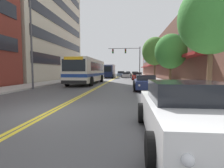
% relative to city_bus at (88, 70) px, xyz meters
% --- Properties ---
extents(ground_plane, '(240.00, 240.00, 0.00)m').
position_rel_city_bus_xyz_m(ground_plane, '(2.12, 22.23, -1.67)').
color(ground_plane, '#4C4C4F').
extents(sidewalk_left, '(2.96, 106.00, 0.15)m').
position_rel_city_bus_xyz_m(sidewalk_left, '(-4.86, 22.23, -1.59)').
color(sidewalk_left, '#B2ADA5').
rests_on(sidewalk_left, ground_plane).
extents(sidewalk_right, '(2.96, 106.00, 0.15)m').
position_rel_city_bus_xyz_m(sidewalk_right, '(9.10, 22.23, -1.59)').
color(sidewalk_right, '#B2ADA5').
rests_on(sidewalk_right, ground_plane).
extents(centre_line, '(0.34, 106.00, 0.01)m').
position_rel_city_bus_xyz_m(centre_line, '(2.12, 22.23, -1.66)').
color(centre_line, yellow).
rests_on(centre_line, ground_plane).
extents(office_tower_left, '(12.08, 22.15, 22.64)m').
position_rel_city_bus_xyz_m(office_tower_left, '(-12.57, 8.76, 9.65)').
color(office_tower_left, beige).
rests_on(office_tower_left, ground_plane).
extents(storefront_row_right, '(9.10, 68.00, 8.28)m').
position_rel_city_bus_xyz_m(storefront_row_right, '(14.81, 22.23, 2.47)').
color(storefront_row_right, brown).
rests_on(storefront_row_right, ground_plane).
extents(city_bus, '(2.85, 10.82, 2.94)m').
position_rel_city_bus_xyz_m(city_bus, '(0.00, 0.00, 0.00)').
color(city_bus, silver).
rests_on(city_bus, ground_plane).
extents(car_dark_grey_parked_left_mid, '(2.03, 4.50, 1.24)m').
position_rel_city_bus_xyz_m(car_dark_grey_parked_left_mid, '(-2.19, 11.81, -1.07)').
color(car_dark_grey_parked_left_mid, '#38383D').
rests_on(car_dark_grey_parked_left_mid, ground_plane).
extents(car_white_parked_right_foreground, '(2.15, 4.27, 1.36)m').
position_rel_city_bus_xyz_m(car_white_parked_right_foreground, '(6.55, -17.08, -1.03)').
color(car_white_parked_right_foreground, white).
rests_on(car_white_parked_right_foreground, ground_plane).
extents(car_navy_parked_right_mid, '(2.01, 4.22, 1.24)m').
position_rel_city_bus_xyz_m(car_navy_parked_right_mid, '(6.49, -6.48, -1.07)').
color(car_navy_parked_right_mid, '#19234C').
rests_on(car_navy_parked_right_mid, ground_plane).
extents(car_beige_parked_right_far, '(2.05, 4.81, 1.33)m').
position_rel_city_bus_xyz_m(car_beige_parked_right_far, '(6.55, 26.02, -1.04)').
color(car_beige_parked_right_far, '#BCAD89').
rests_on(car_beige_parked_right_far, ground_plane).
extents(car_red_parked_right_end, '(1.97, 4.58, 1.31)m').
position_rel_city_bus_xyz_m(car_red_parked_right_end, '(6.48, 9.53, -1.05)').
color(car_red_parked_right_end, maroon).
rests_on(car_red_parked_right_end, ground_plane).
extents(car_silver_moving_lead, '(1.99, 4.27, 1.23)m').
position_rel_city_bus_xyz_m(car_silver_moving_lead, '(4.39, 17.92, -1.08)').
color(car_silver_moving_lead, '#B7B7BC').
rests_on(car_silver_moving_lead, ground_plane).
extents(car_charcoal_moving_second, '(1.99, 4.44, 1.27)m').
position_rel_city_bus_xyz_m(car_charcoal_moving_second, '(4.55, 42.90, -1.07)').
color(car_charcoal_moving_second, '#232328').
rests_on(car_charcoal_moving_second, ground_plane).
extents(car_slate_blue_moving_third, '(2.20, 4.73, 1.43)m').
position_rel_city_bus_xyz_m(car_slate_blue_moving_third, '(2.86, 25.24, -1.01)').
color(car_slate_blue_moving_third, '#475675').
rests_on(car_slate_blue_moving_third, ground_plane).
extents(box_truck, '(2.72, 6.80, 2.89)m').
position_rel_city_bus_xyz_m(box_truck, '(0.42, 17.66, -0.15)').
color(box_truck, '#19234C').
rests_on(box_truck, ground_plane).
extents(traffic_signal_mast, '(7.00, 0.38, 6.76)m').
position_rel_city_bus_xyz_m(traffic_signal_mast, '(4.97, 17.32, 3.18)').
color(traffic_signal_mast, '#47474C').
rests_on(traffic_signal_mast, ground_plane).
extents(street_lamp_left_near, '(2.16, 0.28, 8.74)m').
position_rel_city_bus_xyz_m(street_lamp_left_near, '(-2.91, -6.94, 3.45)').
color(street_lamp_left_near, '#47474C').
rests_on(street_lamp_left_near, ground_plane).
extents(street_tree_right_near, '(3.22, 3.22, 5.82)m').
position_rel_city_bus_xyz_m(street_tree_right_near, '(9.18, -12.04, 2.51)').
color(street_tree_right_near, brown).
rests_on(street_tree_right_near, sidewalk_right).
extents(street_tree_right_mid, '(3.00, 3.00, 4.94)m').
position_rel_city_bus_xyz_m(street_tree_right_mid, '(9.07, -3.92, 1.75)').
color(street_tree_right_mid, brown).
rests_on(street_tree_right_mid, sidewalk_right).
extents(street_tree_right_far, '(3.69, 3.69, 6.29)m').
position_rel_city_bus_xyz_m(street_tree_right_far, '(8.79, 4.79, 2.73)').
color(street_tree_right_far, brown).
rests_on(street_tree_right_far, sidewalk_right).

